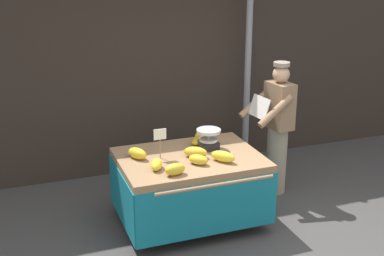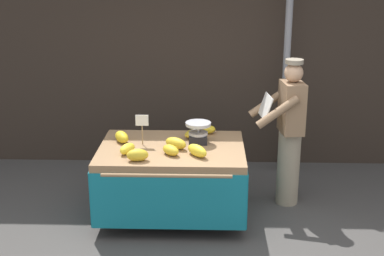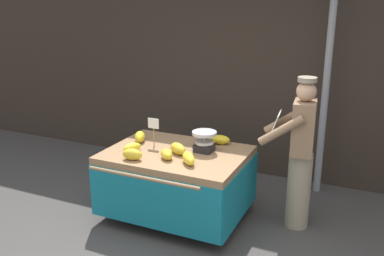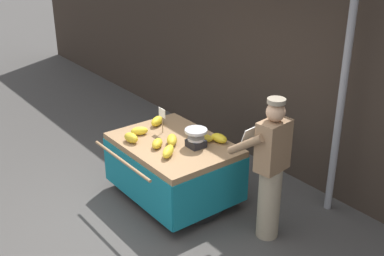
% 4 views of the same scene
% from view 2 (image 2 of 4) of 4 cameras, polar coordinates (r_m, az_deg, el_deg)
% --- Properties ---
extents(back_wall, '(16.00, 0.24, 3.57)m').
position_cam_2_polar(back_wall, '(7.32, 1.64, 9.91)').
color(back_wall, '#332821').
rests_on(back_wall, ground).
extents(street_pole, '(0.09, 0.09, 3.13)m').
position_cam_2_polar(street_pole, '(7.06, 10.03, 7.52)').
color(street_pole, gray).
rests_on(street_pole, ground).
extents(banana_cart, '(1.59, 1.36, 0.82)m').
position_cam_2_polar(banana_cart, '(5.89, -2.15, -4.02)').
color(banana_cart, '#93704C').
rests_on(banana_cart, ground).
extents(weighing_scale, '(0.28, 0.28, 0.24)m').
position_cam_2_polar(weighing_scale, '(5.89, 0.66, -0.48)').
color(weighing_scale, black).
rests_on(weighing_scale, banana_cart).
extents(price_sign, '(0.14, 0.01, 0.34)m').
position_cam_2_polar(price_sign, '(5.81, -5.33, 0.51)').
color(price_sign, '#997A51').
rests_on(price_sign, banana_cart).
extents(banana_bunch_0, '(0.29, 0.26, 0.12)m').
position_cam_2_polar(banana_bunch_0, '(5.73, -1.73, -1.62)').
color(banana_bunch_0, gold).
rests_on(banana_bunch_0, banana_cart).
extents(banana_bunch_1, '(0.24, 0.16, 0.13)m').
position_cam_2_polar(banana_bunch_1, '(5.42, -5.80, -2.87)').
color(banana_bunch_1, gold).
rests_on(banana_bunch_1, banana_cart).
extents(banana_bunch_2, '(0.27, 0.27, 0.09)m').
position_cam_2_polar(banana_bunch_2, '(6.08, 0.17, -0.61)').
color(banana_bunch_2, gold).
rests_on(banana_bunch_2, banana_cart).
extents(banana_bunch_3, '(0.25, 0.16, 0.11)m').
position_cam_2_polar(banana_bunch_3, '(6.21, 1.38, -0.15)').
color(banana_bunch_3, gold).
rests_on(banana_bunch_3, banana_cart).
extents(banana_bunch_4, '(0.23, 0.28, 0.12)m').
position_cam_2_polar(banana_bunch_4, '(5.98, -7.46, -0.95)').
color(banana_bunch_4, gold).
rests_on(banana_bunch_4, banana_cart).
extents(banana_bunch_5, '(0.24, 0.25, 0.11)m').
position_cam_2_polar(banana_bunch_5, '(5.56, -2.27, -2.36)').
color(banana_bunch_5, gold).
rests_on(banana_bunch_5, banana_cart).
extents(banana_bunch_6, '(0.20, 0.25, 0.11)m').
position_cam_2_polar(banana_bunch_6, '(5.63, -6.87, -2.20)').
color(banana_bunch_6, yellow).
rests_on(banana_bunch_6, banana_cart).
extents(banana_bunch_7, '(0.26, 0.29, 0.12)m').
position_cam_2_polar(banana_bunch_7, '(5.52, 0.56, -2.41)').
color(banana_bunch_7, yellow).
rests_on(banana_bunch_7, banana_cart).
extents(vendor_person, '(0.62, 0.56, 1.71)m').
position_cam_2_polar(vendor_person, '(6.22, 10.25, -0.45)').
color(vendor_person, gray).
rests_on(vendor_person, ground).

